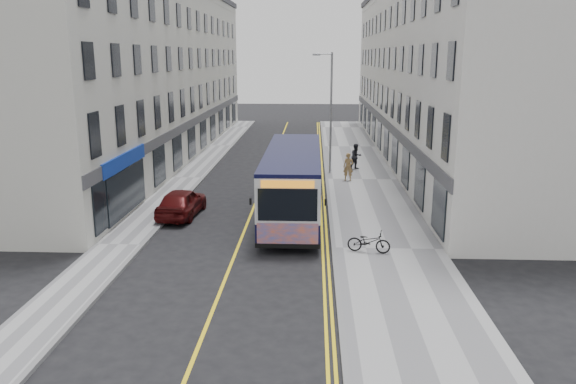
# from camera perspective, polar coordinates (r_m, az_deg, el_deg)

# --- Properties ---
(ground) EXTENTS (140.00, 140.00, 0.00)m
(ground) POSITION_cam_1_polar(r_m,az_deg,el_deg) (24.67, -4.80, -4.81)
(ground) COLOR black
(ground) RESTS_ON ground
(pavement_east) EXTENTS (4.50, 64.00, 0.12)m
(pavement_east) POSITION_cam_1_polar(r_m,az_deg,el_deg) (36.16, 7.53, 1.22)
(pavement_east) COLOR #99999B
(pavement_east) RESTS_ON ground
(pavement_west) EXTENTS (2.00, 64.00, 0.12)m
(pavement_west) POSITION_cam_1_polar(r_m,az_deg,el_deg) (36.93, -10.14, 1.39)
(pavement_west) COLOR #99999B
(pavement_west) RESTS_ON ground
(kerb_east) EXTENTS (0.18, 64.00, 0.13)m
(kerb_east) POSITION_cam_1_polar(r_m,az_deg,el_deg) (36.04, 3.96, 1.27)
(kerb_east) COLOR slate
(kerb_east) RESTS_ON ground
(kerb_west) EXTENTS (0.18, 64.00, 0.13)m
(kerb_west) POSITION_cam_1_polar(r_m,az_deg,el_deg) (36.72, -8.62, 1.39)
(kerb_west) COLOR slate
(kerb_west) RESTS_ON ground
(road_centre_line) EXTENTS (0.12, 64.00, 0.01)m
(road_centre_line) POSITION_cam_1_polar(r_m,az_deg,el_deg) (36.18, -2.39, 1.24)
(road_centre_line) COLOR yellow
(road_centre_line) RESTS_ON ground
(road_dbl_yellow_inner) EXTENTS (0.10, 64.00, 0.01)m
(road_dbl_yellow_inner) POSITION_cam_1_polar(r_m,az_deg,el_deg) (36.04, 3.25, 1.19)
(road_dbl_yellow_inner) COLOR yellow
(road_dbl_yellow_inner) RESTS_ON ground
(road_dbl_yellow_outer) EXTENTS (0.10, 64.00, 0.01)m
(road_dbl_yellow_outer) POSITION_cam_1_polar(r_m,az_deg,el_deg) (36.05, 3.56, 1.18)
(road_dbl_yellow_outer) COLOR yellow
(road_dbl_yellow_outer) RESTS_ON ground
(terrace_east) EXTENTS (6.00, 46.00, 13.00)m
(terrace_east) POSITION_cam_1_polar(r_m,az_deg,el_deg) (44.99, 13.65, 11.68)
(terrace_east) COLOR silver
(terrace_east) RESTS_ON ground
(terrace_west) EXTENTS (6.00, 46.00, 13.00)m
(terrace_west) POSITION_cam_1_polar(r_m,az_deg,el_deg) (45.83, -12.99, 11.75)
(terrace_west) COLOR beige
(terrace_west) RESTS_ON ground
(streetlamp) EXTENTS (1.32, 0.18, 8.00)m
(streetlamp) POSITION_cam_1_polar(r_m,az_deg,el_deg) (37.35, 4.27, 8.42)
(streetlamp) COLOR gray
(streetlamp) RESTS_ON ground
(city_bus) EXTENTS (2.68, 11.48, 3.33)m
(city_bus) POSITION_cam_1_polar(r_m,az_deg,el_deg) (27.57, 0.51, 1.16)
(city_bus) COLOR black
(city_bus) RESTS_ON ground
(bicycle) EXTENTS (1.80, 0.94, 0.90)m
(bicycle) POSITION_cam_1_polar(r_m,az_deg,el_deg) (22.75, 8.21, -5.01)
(bicycle) COLOR black
(bicycle) RESTS_ON pavement_east
(pedestrian_near) EXTENTS (0.68, 0.49, 1.76)m
(pedestrian_near) POSITION_cam_1_polar(r_m,az_deg,el_deg) (35.44, 6.15, 2.56)
(pedestrian_near) COLOR olive
(pedestrian_near) RESTS_ON pavement_east
(pedestrian_far) EXTENTS (1.08, 1.03, 1.77)m
(pedestrian_far) POSITION_cam_1_polar(r_m,az_deg,el_deg) (39.12, 6.94, 3.60)
(pedestrian_far) COLOR black
(pedestrian_far) RESTS_ON pavement_east
(car_white) EXTENTS (1.51, 4.23, 1.39)m
(car_white) POSITION_cam_1_polar(r_m,az_deg,el_deg) (43.89, 1.33, 4.39)
(car_white) COLOR white
(car_white) RESTS_ON ground
(car_maroon) EXTENTS (1.99, 4.30, 1.43)m
(car_maroon) POSITION_cam_1_polar(r_m,az_deg,el_deg) (28.35, -10.76, -1.03)
(car_maroon) COLOR #4B0C0C
(car_maroon) RESTS_ON ground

